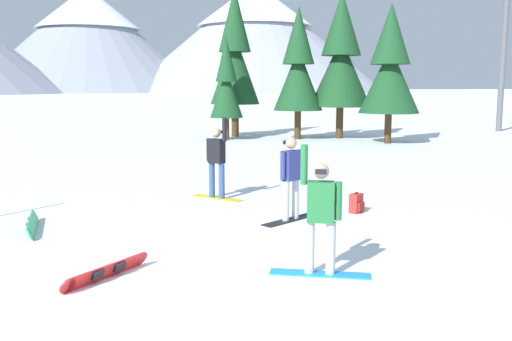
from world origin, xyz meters
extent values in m
plane|color=white|center=(0.00, 0.00, 0.00)|extent=(800.00, 800.00, 0.00)
cube|color=#1E8CD8|center=(2.19, -0.22, 0.01)|extent=(1.53, 0.86, 0.02)
cylinder|color=#B7B7BC|center=(2.33, -0.28, 0.43)|extent=(0.15, 0.15, 0.81)
cylinder|color=#B7B7BC|center=(2.04, -0.15, 0.43)|extent=(0.15, 0.15, 0.81)
cube|color=#237238|center=(2.19, -0.22, 1.15)|extent=(0.46, 0.38, 0.62)
cylinder|color=#237238|center=(2.42, -0.32, 1.16)|extent=(0.11, 0.11, 0.58)
cylinder|color=#237238|center=(1.95, -0.12, 1.70)|extent=(0.11, 0.11, 0.60)
sphere|color=tan|center=(2.19, -0.22, 1.61)|extent=(0.24, 0.24, 0.24)
cube|color=black|center=(2.13, -0.35, 1.62)|extent=(0.17, 0.10, 0.08)
cube|color=black|center=(2.81, 3.29, 0.01)|extent=(1.47, 1.07, 0.02)
cylinder|color=#B7B7BC|center=(2.67, 3.21, 0.45)|extent=(0.15, 0.15, 0.86)
cylinder|color=#B7B7BC|center=(2.94, 3.38, 0.45)|extent=(0.15, 0.15, 0.86)
cube|color=navy|center=(2.81, 3.29, 1.20)|extent=(0.47, 0.42, 0.63)
cylinder|color=navy|center=(2.59, 3.16, 1.22)|extent=(0.11, 0.11, 0.58)
cylinder|color=navy|center=(3.03, 3.43, 1.22)|extent=(0.11, 0.11, 0.58)
sphere|color=tan|center=(2.81, 3.29, 1.67)|extent=(0.24, 0.24, 0.24)
cube|color=black|center=(2.73, 3.41, 1.68)|extent=(0.17, 0.12, 0.08)
cube|color=yellow|center=(1.68, 6.05, 0.01)|extent=(1.20, 1.30, 0.02)
cylinder|color=#335184|center=(1.58, 6.17, 0.47)|extent=(0.15, 0.15, 0.90)
cylinder|color=#335184|center=(1.79, 5.93, 0.47)|extent=(0.15, 0.15, 0.90)
cube|color=black|center=(1.68, 6.05, 1.23)|extent=(0.44, 0.46, 0.62)
cylinder|color=black|center=(1.51, 6.24, 1.25)|extent=(0.11, 0.11, 0.58)
cylinder|color=black|center=(1.85, 5.85, 1.79)|extent=(0.11, 0.11, 0.60)
sphere|color=tan|center=(1.68, 6.05, 1.70)|extent=(0.24, 0.24, 0.24)
cube|color=black|center=(1.79, 6.14, 1.71)|extent=(0.14, 0.15, 0.08)
cube|color=#19B259|center=(-2.47, 3.74, 0.13)|extent=(0.26, 1.65, 0.25)
cylinder|color=#19B259|center=(-2.53, 4.55, 0.13)|extent=(0.16, 0.28, 0.25)
cylinder|color=#19B259|center=(-2.41, 2.92, 0.13)|extent=(0.16, 0.28, 0.25)
cube|color=black|center=(-2.53, 3.98, 0.15)|extent=(0.14, 0.21, 0.16)
cube|color=black|center=(-2.50, 3.49, 0.15)|extent=(0.14, 0.21, 0.16)
cube|color=red|center=(-0.99, 0.35, 0.12)|extent=(1.14, 1.13, 0.24)
cylinder|color=red|center=(-1.51, -0.16, 0.12)|extent=(0.29, 0.29, 0.24)
cylinder|color=red|center=(-0.47, 0.86, 0.12)|extent=(0.29, 0.29, 0.24)
cube|color=black|center=(-1.12, 0.17, 0.14)|extent=(0.23, 0.23, 0.16)
cube|color=black|center=(-0.80, 0.48, 0.14)|extent=(0.23, 0.23, 0.16)
cube|color=red|center=(4.49, 3.66, 0.22)|extent=(0.38, 0.35, 0.44)
cube|color=maroon|center=(4.57, 3.56, 0.15)|extent=(0.21, 0.18, 0.20)
cylinder|color=black|center=(4.49, 3.66, 0.46)|extent=(0.11, 0.09, 0.02)
cylinder|color=#472D19|center=(4.94, 21.61, 0.60)|extent=(0.27, 0.27, 1.19)
cone|color=#194723|center=(4.94, 21.61, 2.46)|extent=(1.74, 1.74, 2.54)
cone|color=#194723|center=(4.94, 21.61, 4.24)|extent=(1.13, 1.13, 2.33)
cylinder|color=#472D19|center=(8.77, 21.21, 0.78)|extent=(0.35, 0.35, 1.56)
cone|color=#194723|center=(8.77, 21.21, 3.21)|extent=(2.63, 2.63, 3.31)
cone|color=#194723|center=(8.77, 21.21, 5.53)|extent=(1.71, 1.71, 3.03)
cylinder|color=#472D19|center=(5.82, 23.61, 0.92)|extent=(0.42, 0.42, 1.84)
cone|color=#194723|center=(5.82, 23.61, 3.80)|extent=(2.77, 2.77, 3.91)
cone|color=#194723|center=(5.82, 23.61, 6.54)|extent=(1.80, 1.80, 3.59)
cylinder|color=#472D19|center=(12.46, 17.93, 0.76)|extent=(0.35, 0.35, 1.52)
cone|color=#194723|center=(12.46, 17.93, 3.14)|extent=(3.00, 3.00, 3.23)
cone|color=#194723|center=(12.46, 17.93, 5.40)|extent=(1.95, 1.95, 2.96)
cylinder|color=#472D19|center=(11.17, 21.14, 0.87)|extent=(0.40, 0.40, 1.74)
cone|color=#194723|center=(11.17, 21.14, 3.59)|extent=(3.32, 3.32, 3.70)
cone|color=#194723|center=(11.17, 21.14, 6.18)|extent=(2.16, 2.16, 3.39)
cylinder|color=#595B60|center=(22.83, 23.21, 4.13)|extent=(0.36, 0.36, 8.27)
cone|color=#8C93A3|center=(-11.25, 258.93, 22.80)|extent=(101.15, 101.15, 45.61)
cone|color=white|center=(-11.25, 258.93, 36.49)|extent=(45.52, 45.52, 18.24)
cone|color=#9EA3B2|center=(60.76, 244.10, 23.92)|extent=(115.20, 115.20, 47.83)
cone|color=white|center=(60.76, 244.10, 38.26)|extent=(51.84, 51.84, 19.13)
camera|label=1|loc=(-0.77, -8.14, 2.88)|focal=39.88mm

